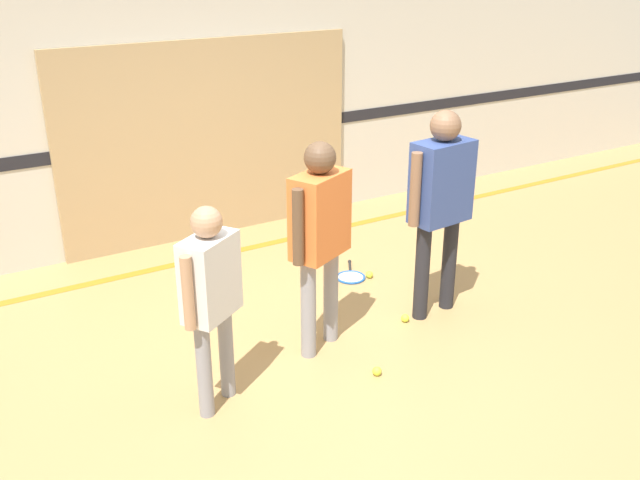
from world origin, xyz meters
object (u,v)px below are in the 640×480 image
racket_spare_on_floor (351,276)px  tennis_ball_by_spare_racket (369,275)px  tennis_ball_stray_left (405,318)px  person_instructor (320,226)px  tennis_ball_near_instructor (377,371)px  person_student_right (441,192)px  person_student_left (211,287)px

racket_spare_on_floor → tennis_ball_by_spare_racket: 0.17m
tennis_ball_by_spare_racket → tennis_ball_stray_left: size_ratio=1.00×
racket_spare_on_floor → tennis_ball_by_spare_racket: tennis_ball_by_spare_racket is taller
person_instructor → tennis_ball_stray_left: (0.78, -0.02, -0.95)m
tennis_ball_near_instructor → person_student_right: bearing=29.6°
tennis_ball_near_instructor → tennis_ball_by_spare_racket: (0.85, 1.32, 0.00)m
tennis_ball_by_spare_racket → tennis_ball_stray_left: 0.84m
person_student_right → tennis_ball_by_spare_racket: 1.28m
tennis_ball_near_instructor → tennis_ball_by_spare_racket: 1.57m
racket_spare_on_floor → person_instructor: bearing=167.3°
tennis_ball_by_spare_racket → tennis_ball_stray_left: bearing=-104.6°
tennis_ball_by_spare_racket → person_student_right: bearing=-83.6°
person_student_left → racket_spare_on_floor: person_student_left is taller
person_student_right → tennis_ball_stray_left: bearing=-1.9°
person_instructor → racket_spare_on_floor: person_instructor is taller
tennis_ball_near_instructor → tennis_ball_by_spare_racket: same height
person_student_right → tennis_ball_stray_left: (-0.30, -0.02, -1.00)m
person_student_right → person_student_left: bearing=1.7°
person_instructor → racket_spare_on_floor: bearing=21.1°
person_student_left → tennis_ball_stray_left: 1.93m
person_student_left → tennis_ball_by_spare_racket: (1.94, 1.06, -0.82)m
person_student_right → racket_spare_on_floor: 1.38m
racket_spare_on_floor → person_student_left: bearing=154.1°
person_instructor → racket_spare_on_floor: (0.85, 0.89, -0.97)m
person_student_right → tennis_ball_stray_left: size_ratio=25.37×
racket_spare_on_floor → tennis_ball_stray_left: 0.92m
person_student_right → racket_spare_on_floor: (-0.23, 0.89, -1.03)m
tennis_ball_near_instructor → person_student_left: bearing=166.5°
person_instructor → tennis_ball_stray_left: size_ratio=23.97×
person_student_left → racket_spare_on_floor: (1.80, 1.16, -0.85)m
person_student_left → racket_spare_on_floor: size_ratio=2.79×
person_student_left → tennis_ball_near_instructor: size_ratio=20.96×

